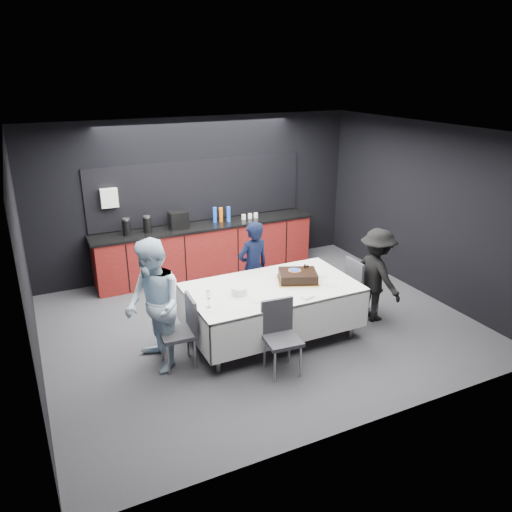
{
  "coord_description": "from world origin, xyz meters",
  "views": [
    {
      "loc": [
        -2.88,
        -5.93,
        3.59
      ],
      "look_at": [
        0.0,
        0.1,
        1.05
      ],
      "focal_mm": 35.0,
      "sensor_mm": 36.0,
      "label": 1
    }
  ],
  "objects": [
    {
      "name": "chair_near",
      "position": [
        -0.28,
        -1.17,
        0.53
      ],
      "size": [
        0.46,
        0.46,
        0.92
      ],
      "color": "#323338",
      "rests_on": "ground"
    },
    {
      "name": "loose_plate_near",
      "position": [
        -0.37,
        -0.71,
        0.78
      ],
      "size": [
        0.2,
        0.2,
        0.01
      ],
      "primitive_type": "cylinder",
      "color": "white",
      "rests_on": "party_table"
    },
    {
      "name": "loose_plate_right_a",
      "position": [
        0.85,
        -0.36,
        0.78
      ],
      "size": [
        0.19,
        0.19,
        0.01
      ],
      "primitive_type": "cylinder",
      "color": "white",
      "rests_on": "party_table"
    },
    {
      "name": "fork_pile",
      "position": [
        0.25,
        -0.93,
        0.79
      ],
      "size": [
        0.19,
        0.15,
        0.03
      ],
      "primitive_type": "cube",
      "rotation": [
        0.0,
        0.0,
        0.3
      ],
      "color": "white",
      "rests_on": "party_table"
    },
    {
      "name": "chair_right",
      "position": [
        1.49,
        -0.4,
        0.53
      ],
      "size": [
        0.42,
        0.42,
        0.92
      ],
      "color": "#323338",
      "rests_on": "ground"
    },
    {
      "name": "chair_left",
      "position": [
        -1.32,
        -0.54,
        0.53
      ],
      "size": [
        0.44,
        0.44,
        0.92
      ],
      "color": "#323338",
      "rests_on": "ground"
    },
    {
      "name": "person_right",
      "position": [
        1.65,
        -0.57,
        0.71
      ],
      "size": [
        0.6,
        0.95,
        1.42
      ],
      "primitive_type": "imported",
      "rotation": [
        0.0,
        0.0,
        1.65
      ],
      "color": "black",
      "rests_on": "ground"
    },
    {
      "name": "ground",
      "position": [
        0.0,
        0.0,
        0.0
      ],
      "size": [
        6.0,
        6.0,
        0.0
      ],
      "primitive_type": "plane",
      "color": "#3C3C41",
      "rests_on": "ground"
    },
    {
      "name": "champagne_flute",
      "position": [
        -1.01,
        -0.64,
        0.94
      ],
      "size": [
        0.06,
        0.06,
        0.22
      ],
      "color": "white",
      "rests_on": "party_table"
    },
    {
      "name": "party_table",
      "position": [
        0.0,
        -0.4,
        0.64
      ],
      "size": [
        2.32,
        1.32,
        0.78
      ],
      "color": "#99999E",
      "rests_on": "ground"
    },
    {
      "name": "person_left",
      "position": [
        -1.65,
        -0.44,
        0.85
      ],
      "size": [
        0.73,
        0.89,
        1.7
      ],
      "primitive_type": "imported",
      "rotation": [
        0.0,
        0.0,
        -1.46
      ],
      "color": "silver",
      "rests_on": "ground"
    },
    {
      "name": "loose_plate_far",
      "position": [
        0.16,
        -0.1,
        0.78
      ],
      "size": [
        0.18,
        0.18,
        0.01
      ],
      "primitive_type": "cylinder",
      "color": "white",
      "rests_on": "party_table"
    },
    {
      "name": "plate_stack",
      "position": [
        -0.51,
        -0.44,
        0.83
      ],
      "size": [
        0.21,
        0.21,
        0.1
      ],
      "primitive_type": "cylinder",
      "color": "white",
      "rests_on": "party_table"
    },
    {
      "name": "room_shell",
      "position": [
        0.0,
        0.0,
        1.86
      ],
      "size": [
        6.04,
        5.04,
        2.82
      ],
      "color": "white",
      "rests_on": "ground"
    },
    {
      "name": "cake_assembly",
      "position": [
        0.42,
        -0.39,
        0.85
      ],
      "size": [
        0.69,
        0.63,
        0.17
      ],
      "color": "gold",
      "rests_on": "party_table"
    },
    {
      "name": "loose_plate_right_b",
      "position": [
        0.76,
        -0.71,
        0.78
      ],
      "size": [
        0.19,
        0.19,
        0.01
      ],
      "primitive_type": "cylinder",
      "color": "white",
      "rests_on": "party_table"
    },
    {
      "name": "person_center",
      "position": [
        0.1,
        0.42,
        0.73
      ],
      "size": [
        0.58,
        0.43,
        1.47
      ],
      "primitive_type": "imported",
      "rotation": [
        0.0,
        0.0,
        3.3
      ],
      "color": "black",
      "rests_on": "ground"
    },
    {
      "name": "kitchenette",
      "position": [
        -0.02,
        2.22,
        0.54
      ],
      "size": [
        4.1,
        0.64,
        2.05
      ],
      "color": "#60100F",
      "rests_on": "ground"
    }
  ]
}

